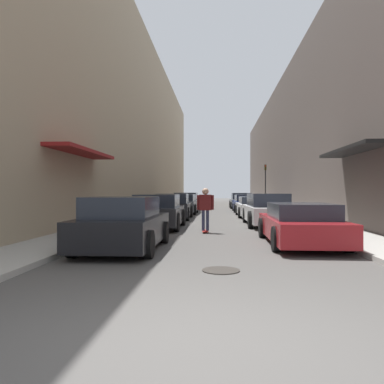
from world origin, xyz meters
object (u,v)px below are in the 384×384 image
at_px(parked_car_left_4, 186,202).
at_px(parked_car_right_3, 246,204).
at_px(parked_car_left_0, 124,224).
at_px(parked_car_right_4, 241,201).
at_px(parked_car_right_0, 300,224).
at_px(parked_car_right_2, 255,207).
at_px(parked_car_left_3, 182,204).
at_px(parked_car_left_1, 158,212).
at_px(traffic_light, 265,181).
at_px(manhole_cover, 221,270).
at_px(skateboarder, 205,205).
at_px(parked_car_right_1, 267,210).
at_px(parked_car_left_2, 173,207).

bearing_deg(parked_car_left_4, parked_car_right_3, -27.12).
xyz_separation_m(parked_car_left_0, parked_car_right_4, (4.46, 24.17, 0.01)).
bearing_deg(parked_car_right_4, parked_car_right_0, -89.51).
height_order(parked_car_left_4, parked_car_right_2, parked_car_left_4).
bearing_deg(parked_car_left_3, parked_car_right_4, 62.69).
bearing_deg(parked_car_right_2, parked_car_left_0, -109.36).
height_order(parked_car_left_1, traffic_light, traffic_light).
distance_m(parked_car_right_0, manhole_cover, 4.32).
bearing_deg(parked_car_left_4, traffic_light, 6.85).
xyz_separation_m(parked_car_left_1, parked_car_left_3, (0.02, 9.98, -0.02)).
relative_size(parked_car_left_4, skateboarder, 2.71).
bearing_deg(traffic_light, manhole_cover, -99.14).
distance_m(parked_car_left_0, parked_car_right_3, 18.90).
distance_m(parked_car_right_0, skateboarder, 3.92).
bearing_deg(parked_car_left_0, parked_car_right_0, 15.69).
bearing_deg(skateboarder, parked_car_left_3, 99.57).
bearing_deg(parked_car_right_3, parked_car_left_4, 152.88).
distance_m(parked_car_left_0, parked_car_right_4, 24.58).
bearing_deg(parked_car_right_1, parked_car_right_4, 90.16).
height_order(parked_car_left_4, parked_car_right_3, parked_car_left_4).
relative_size(parked_car_left_3, parked_car_right_2, 0.89).
height_order(parked_car_right_0, traffic_light, traffic_light).
height_order(parked_car_right_0, parked_car_right_3, parked_car_right_3).
xyz_separation_m(parked_car_left_4, parked_car_right_3, (4.62, -2.37, -0.06)).
bearing_deg(traffic_light, parked_car_right_1, -96.96).
bearing_deg(manhole_cover, parked_car_left_2, 100.62).
bearing_deg(parked_car_left_2, parked_car_left_1, -89.89).
relative_size(parked_car_right_0, parked_car_right_3, 1.07).
bearing_deg(parked_car_right_0, traffic_light, 85.45).
bearing_deg(parked_car_left_4, parked_car_right_0, -76.12).
height_order(parked_car_right_1, skateboarder, skateboarder).
relative_size(parked_car_right_1, skateboarder, 3.03).
xyz_separation_m(parked_car_left_2, traffic_light, (6.29, 10.77, 1.66)).
bearing_deg(manhole_cover, parked_car_right_4, 85.61).
height_order(parked_car_left_4, traffic_light, traffic_light).
bearing_deg(manhole_cover, parked_car_left_0, 135.99).
bearing_deg(parked_car_left_4, parked_car_right_2, -58.99).
bearing_deg(skateboarder, parked_car_left_4, 97.11).
xyz_separation_m(parked_car_right_2, skateboarder, (-2.61, -8.83, 0.40)).
height_order(parked_car_left_3, parked_car_right_0, parked_car_left_3).
bearing_deg(traffic_light, parked_car_right_3, -119.60).
bearing_deg(parked_car_right_4, skateboarder, -97.18).
xyz_separation_m(parked_car_right_1, parked_car_right_2, (0.04, 5.81, -0.09)).
height_order(parked_car_left_0, manhole_cover, parked_car_left_0).
xyz_separation_m(parked_car_left_3, parked_car_right_0, (4.66, -14.23, -0.07)).
relative_size(parked_car_left_3, traffic_light, 1.20).
bearing_deg(parked_car_right_2, parked_car_right_3, 90.66).
xyz_separation_m(parked_car_left_1, manhole_cover, (2.44, -7.90, -0.65)).
height_order(parked_car_right_3, skateboarder, skateboarder).
xyz_separation_m(parked_car_left_0, parked_car_right_2, (4.54, 12.93, -0.06)).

